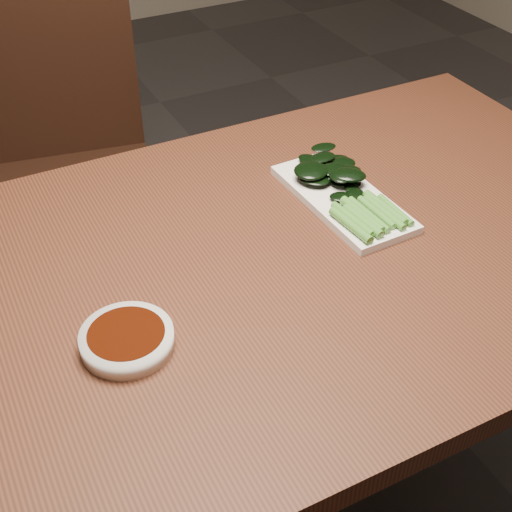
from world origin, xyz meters
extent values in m
cube|color=#482314|center=(0.00, 0.00, 0.73)|extent=(1.40, 0.80, 0.04)
cylinder|color=#482314|center=(0.64, 0.34, 0.35)|extent=(0.05, 0.05, 0.71)
cube|color=black|center=(-0.12, 0.78, 0.43)|extent=(0.52, 0.52, 0.04)
cylinder|color=black|center=(-0.34, 0.63, 0.21)|extent=(0.04, 0.04, 0.41)
cylinder|color=black|center=(0.04, 0.56, 0.21)|extent=(0.04, 0.04, 0.41)
cylinder|color=black|center=(-0.27, 1.01, 0.21)|extent=(0.04, 0.04, 0.41)
cylinder|color=black|center=(0.11, 0.94, 0.21)|extent=(0.04, 0.04, 0.41)
cube|color=black|center=(-0.08, 0.98, 0.67)|extent=(0.44, 0.11, 0.44)
cylinder|color=white|center=(-0.23, -0.09, 0.76)|extent=(0.12, 0.12, 0.02)
cylinder|color=#3B1205|center=(-0.23, -0.09, 0.77)|extent=(0.10, 0.10, 0.00)
cube|color=white|center=(0.21, 0.07, 0.76)|extent=(0.13, 0.28, 0.01)
cylinder|color=#4F9433|center=(0.16, -0.02, 0.77)|extent=(0.02, 0.10, 0.01)
cylinder|color=#4F9433|center=(0.18, 0.00, 0.77)|extent=(0.02, 0.10, 0.01)
cylinder|color=#4F9433|center=(0.19, -0.01, 0.77)|extent=(0.02, 0.09, 0.01)
cylinder|color=#4F9433|center=(0.20, 0.00, 0.77)|extent=(0.02, 0.10, 0.02)
cylinder|color=#4F9433|center=(0.21, 0.00, 0.77)|extent=(0.02, 0.10, 0.01)
cylinder|color=#4F9433|center=(0.22, 0.00, 0.77)|extent=(0.02, 0.09, 0.01)
cylinder|color=#4F9433|center=(0.23, -0.01, 0.77)|extent=(0.02, 0.10, 0.01)
cylinder|color=#4F9433|center=(0.24, 0.00, 0.77)|extent=(0.02, 0.10, 0.02)
cylinder|color=#4F9433|center=(0.25, -0.01, 0.77)|extent=(0.01, 0.09, 0.01)
ellipsoid|color=black|center=(0.22, 0.12, 0.78)|extent=(0.05, 0.05, 0.01)
ellipsoid|color=black|center=(0.22, 0.17, 0.78)|extent=(0.05, 0.04, 0.01)
ellipsoid|color=black|center=(0.22, 0.11, 0.77)|extent=(0.06, 0.06, 0.01)
ellipsoid|color=black|center=(0.25, 0.15, 0.77)|extent=(0.05, 0.05, 0.01)
ellipsoid|color=black|center=(0.18, 0.12, 0.77)|extent=(0.07, 0.07, 0.01)
ellipsoid|color=black|center=(0.21, 0.18, 0.77)|extent=(0.06, 0.07, 0.01)
ellipsoid|color=black|center=(0.20, 0.14, 0.78)|extent=(0.06, 0.05, 0.01)
ellipsoid|color=black|center=(0.25, 0.17, 0.77)|extent=(0.06, 0.04, 0.01)
ellipsoid|color=black|center=(0.21, 0.10, 0.78)|extent=(0.04, 0.04, 0.01)
ellipsoid|color=black|center=(0.23, 0.09, 0.78)|extent=(0.07, 0.07, 0.01)
ellipsoid|color=black|center=(0.18, 0.14, 0.78)|extent=(0.08, 0.08, 0.01)
ellipsoid|color=black|center=(0.23, 0.12, 0.77)|extent=(0.07, 0.05, 0.01)
ellipsoid|color=black|center=(0.24, 0.11, 0.78)|extent=(0.06, 0.05, 0.01)
ellipsoid|color=black|center=(0.24, 0.20, 0.78)|extent=(0.05, 0.03, 0.01)
ellipsoid|color=black|center=(0.23, 0.08, 0.77)|extent=(0.04, 0.04, 0.01)
ellipsoid|color=black|center=(0.20, 0.06, 0.77)|extent=(0.04, 0.04, 0.01)
ellipsoid|color=black|center=(0.24, 0.09, 0.77)|extent=(0.04, 0.05, 0.01)
ellipsoid|color=black|center=(0.22, 0.06, 0.77)|extent=(0.05, 0.05, 0.01)
camera|label=1|loc=(-0.38, -0.75, 1.44)|focal=50.00mm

